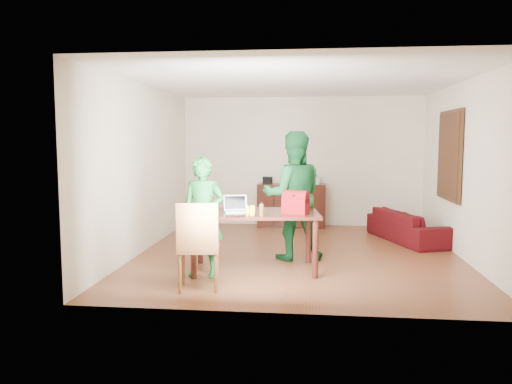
# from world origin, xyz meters

# --- Properties ---
(room) EXTENTS (5.20, 5.70, 2.90)m
(room) POSITION_xyz_m (0.01, 0.13, 1.31)
(room) COLOR #462011
(room) RESTS_ON ground
(table) EXTENTS (1.85, 1.18, 0.82)m
(table) POSITION_xyz_m (-0.57, -1.06, 0.71)
(table) COLOR black
(table) RESTS_ON ground
(chair) EXTENTS (0.55, 0.53, 1.08)m
(chair) POSITION_xyz_m (-1.15, -2.00, 0.31)
(chair) COLOR brown
(chair) RESTS_ON ground
(person_near) EXTENTS (0.61, 0.42, 1.59)m
(person_near) POSITION_xyz_m (-1.22, -1.42, 0.80)
(person_near) COLOR #166524
(person_near) RESTS_ON ground
(person_far) EXTENTS (1.05, 0.87, 1.93)m
(person_far) POSITION_xyz_m (-0.07, -0.31, 0.97)
(person_far) COLOR #125123
(person_far) RESTS_ON ground
(laptop) EXTENTS (0.37, 0.30, 0.23)m
(laptop) POSITION_xyz_m (-0.82, -1.12, 0.86)
(laptop) COLOR white
(laptop) RESTS_ON table
(bananas) EXTENTS (0.16, 0.10, 0.06)m
(bananas) POSITION_xyz_m (-0.58, -1.46, 0.85)
(bananas) COLOR yellow
(bananas) RESTS_ON table
(bottle) EXTENTS (0.07, 0.07, 0.18)m
(bottle) POSITION_xyz_m (-0.45, -1.39, 0.91)
(bottle) COLOR #543813
(bottle) RESTS_ON table
(red_bag) EXTENTS (0.38, 0.29, 0.25)m
(red_bag) POSITION_xyz_m (-0.01, -1.14, 0.94)
(red_bag) COLOR maroon
(red_bag) RESTS_ON table
(sofa) EXTENTS (1.31, 2.00, 0.54)m
(sofa) POSITION_xyz_m (1.95, 1.24, 0.27)
(sofa) COLOR #3D0A08
(sofa) RESTS_ON ground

